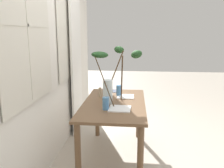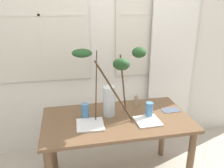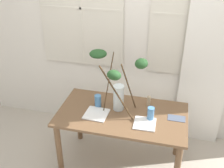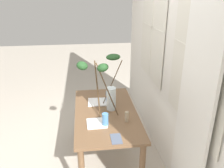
{
  "view_description": "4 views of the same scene",
  "coord_description": "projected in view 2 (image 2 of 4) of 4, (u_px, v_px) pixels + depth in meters",
  "views": [
    {
      "loc": [
        -2.74,
        -0.24,
        1.54
      ],
      "look_at": [
        -0.13,
        0.01,
        0.98
      ],
      "focal_mm": 37.81,
      "sensor_mm": 36.0,
      "label": 1
    },
    {
      "loc": [
        -0.44,
        -1.89,
        1.76
      ],
      "look_at": [
        -0.03,
        0.09,
        1.03
      ],
      "focal_mm": 37.37,
      "sensor_mm": 36.0,
      "label": 2
    },
    {
      "loc": [
        0.46,
        -2.31,
        2.42
      ],
      "look_at": [
        -0.12,
        0.05,
        1.04
      ],
      "focal_mm": 43.75,
      "sensor_mm": 36.0,
      "label": 3
    },
    {
      "loc": [
        2.47,
        -0.24,
        2.11
      ],
      "look_at": [
        -0.06,
        0.08,
        1.05
      ],
      "focal_mm": 37.33,
      "sensor_mm": 36.0,
      "label": 4
    }
  ],
  "objects": [
    {
      "name": "back_wall_with_windows",
      "position": [
        102.0,
        20.0,
        2.62
      ],
      "size": [
        4.17,
        0.14,
        3.1
      ],
      "color": "silver",
      "rests_on": "ground"
    },
    {
      "name": "dining_table",
      "position": [
        117.0,
        129.0,
        2.21
      ],
      "size": [
        1.36,
        0.74,
        0.72
      ],
      "color": "brown",
      "rests_on": "ground"
    },
    {
      "name": "napkin_folded",
      "position": [
        171.0,
        110.0,
        2.32
      ],
      "size": [
        0.18,
        0.11,
        0.0
      ],
      "primitive_type": "cube",
      "rotation": [
        0.0,
        0.0,
        0.01
      ],
      "color": "#4C566B",
      "rests_on": "dining_table"
    },
    {
      "name": "drinking_glass_blue_right",
      "position": [
        149.0,
        110.0,
        2.17
      ],
      "size": [
        0.07,
        0.07,
        0.14
      ],
      "primitive_type": "cylinder",
      "color": "#4C84BC",
      "rests_on": "dining_table"
    },
    {
      "name": "drinking_glass_blue_left",
      "position": [
        85.0,
        111.0,
        2.16
      ],
      "size": [
        0.07,
        0.07,
        0.14
      ],
      "primitive_type": "cylinder",
      "color": "#4C84BC",
      "rests_on": "dining_table"
    },
    {
      "name": "curtain_sheer_side",
      "position": [
        174.0,
        43.0,
        2.76
      ],
      "size": [
        0.56,
        0.03,
        2.57
      ],
      "primitive_type": "cube",
      "color": "white",
      "rests_on": "ground"
    },
    {
      "name": "vase_with_branches",
      "position": [
        109.0,
        81.0,
        2.05
      ],
      "size": [
        0.66,
        0.57,
        0.68
      ],
      "color": "silver",
      "rests_on": "dining_table"
    },
    {
      "name": "plate_square_left",
      "position": [
        90.0,
        125.0,
        2.04
      ],
      "size": [
        0.25,
        0.25,
        0.01
      ],
      "primitive_type": "cube",
      "rotation": [
        0.0,
        0.0,
        -0.05
      ],
      "color": "white",
      "rests_on": "dining_table"
    },
    {
      "name": "pillar_candle",
      "position": [
        136.0,
        101.0,
        2.39
      ],
      "size": [
        0.04,
        0.04,
        0.13
      ],
      "color": "tan",
      "rests_on": "dining_table"
    },
    {
      "name": "plate_square_right",
      "position": [
        148.0,
        121.0,
        2.1
      ],
      "size": [
        0.22,
        0.22,
        0.01
      ],
      "primitive_type": "cube",
      "rotation": [
        0.0,
        0.0,
        0.03
      ],
      "color": "white",
      "rests_on": "dining_table"
    }
  ]
}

